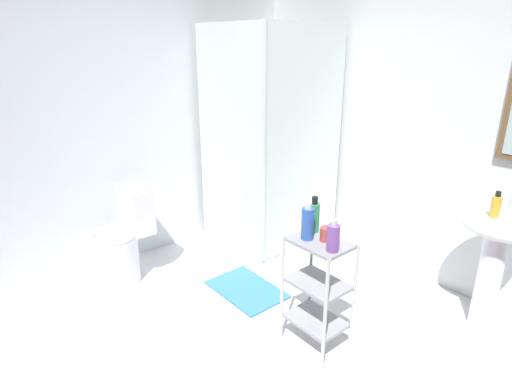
% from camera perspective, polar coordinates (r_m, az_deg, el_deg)
% --- Properties ---
extents(ground_plane, '(4.20, 4.20, 0.02)m').
position_cam_1_polar(ground_plane, '(2.73, -1.11, -23.46)').
color(ground_plane, silver).
extents(wall_back, '(4.20, 0.14, 2.50)m').
position_cam_1_polar(wall_back, '(3.50, 23.45, 8.22)').
color(wall_back, white).
rests_on(wall_back, ground_plane).
extents(wall_left, '(0.10, 4.20, 2.50)m').
position_cam_1_polar(wall_left, '(3.67, -19.86, 9.11)').
color(wall_left, silver).
rests_on(wall_left, ground_plane).
extents(shower_stall, '(0.92, 0.92, 2.00)m').
position_cam_1_polar(shower_stall, '(3.93, 1.58, -1.00)').
color(shower_stall, white).
rests_on(shower_stall, ground_plane).
extents(pedestal_sink, '(0.46, 0.37, 0.81)m').
position_cam_1_polar(pedestal_sink, '(3.16, 29.59, -6.85)').
color(pedestal_sink, white).
rests_on(pedestal_sink, ground_plane).
extents(sink_faucet, '(0.03, 0.03, 0.10)m').
position_cam_1_polar(sink_faucet, '(3.17, 31.24, -1.58)').
color(sink_faucet, silver).
rests_on(sink_faucet, pedestal_sink).
extents(toilet, '(0.37, 0.49, 0.76)m').
position_cam_1_polar(toilet, '(3.58, -17.89, -6.76)').
color(toilet, white).
rests_on(toilet, ground_plane).
extents(storage_cart, '(0.38, 0.28, 0.74)m').
position_cam_1_polar(storage_cart, '(2.69, 8.34, -12.39)').
color(storage_cart, silver).
rests_on(storage_cart, ground_plane).
extents(hand_soap_bottle, '(0.06, 0.06, 0.17)m').
position_cam_1_polar(hand_soap_bottle, '(3.04, 29.71, -1.62)').
color(hand_soap_bottle, gold).
rests_on(hand_soap_bottle, pedestal_sink).
extents(shampoo_bottle_blue, '(0.07, 0.07, 0.24)m').
position_cam_1_polar(shampoo_bottle_blue, '(2.52, 6.98, -4.14)').
color(shampoo_bottle_blue, blue).
rests_on(shampoo_bottle_blue, storage_cart).
extents(conditioner_bottle_purple, '(0.07, 0.07, 0.20)m').
position_cam_1_polar(conditioner_bottle_purple, '(2.40, 10.39, -6.03)').
color(conditioner_bottle_purple, '#814DA4').
rests_on(conditioner_bottle_purple, storage_cart).
extents(body_wash_bottle_green, '(0.07, 0.07, 0.23)m').
position_cam_1_polar(body_wash_bottle_green, '(2.62, 7.86, -3.29)').
color(body_wash_bottle_green, '#2B9557').
rests_on(body_wash_bottle_green, storage_cart).
extents(rinse_cup, '(0.07, 0.07, 0.09)m').
position_cam_1_polar(rinse_cup, '(2.53, 9.47, -5.65)').
color(rinse_cup, '#B24742').
rests_on(rinse_cup, storage_cart).
extents(bath_mat, '(0.60, 0.40, 0.02)m').
position_cam_1_polar(bath_mat, '(3.41, -1.28, -13.03)').
color(bath_mat, teal).
rests_on(bath_mat, ground_plane).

